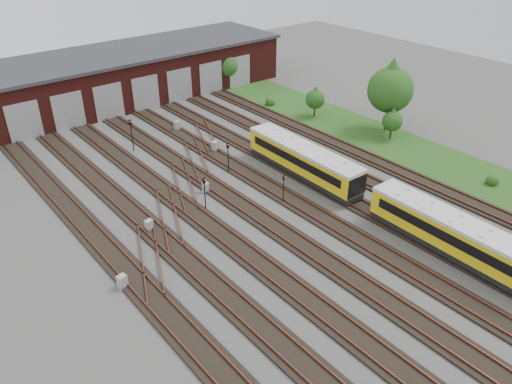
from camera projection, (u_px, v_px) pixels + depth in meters
ground at (320, 237)px, 39.93m from camera, size 120.00×120.00×0.00m
track_network at (314, 233)px, 40.17m from camera, size 30.40×70.00×0.33m
maintenance_shed at (102, 79)px, 65.08m from camera, size 51.00×12.50×6.35m
grass_verge at (375, 136)px, 56.99m from camera, size 8.00×55.00×0.05m
metro_train at (453, 234)px, 37.16m from camera, size 2.78×45.77×2.83m
signal_mast_0 at (205, 190)px, 42.39m from camera, size 0.31×0.30×3.19m
signal_mast_1 at (228, 154)px, 48.43m from camera, size 0.30×0.28×3.22m
signal_mast_2 at (131, 131)px, 52.60m from camera, size 0.31×0.29×3.58m
signal_mast_3 at (284, 186)px, 43.57m from camera, size 0.25×0.24×2.76m
relay_cabinet_0 at (122, 282)px, 34.44m from camera, size 0.71×0.62×1.03m
relay_cabinet_1 at (149, 225)px, 40.48m from camera, size 0.64×0.56×0.98m
relay_cabinet_2 at (206, 188)px, 45.87m from camera, size 0.69×0.63×0.95m
relay_cabinet_3 at (177, 126)px, 58.30m from camera, size 0.75×0.65×1.13m
relay_cabinet_4 at (215, 146)px, 53.42m from camera, size 0.79×0.71×1.13m
tree_0 at (226, 62)px, 70.49m from camera, size 3.37×3.37×5.59m
tree_1 at (315, 97)px, 61.13m from camera, size 2.38×2.38×3.94m
tree_2 at (391, 85)px, 55.94m from camera, size 5.16×5.16×8.55m
tree_3 at (393, 119)px, 55.28m from camera, size 2.27×2.27×3.77m
bush_0 at (493, 179)px, 47.08m from camera, size 1.16×1.16×1.16m
bush_1 at (270, 101)px, 65.55m from camera, size 1.24×1.24×1.24m
bush_2 at (316, 98)px, 66.08m from camera, size 1.42×1.42×1.42m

